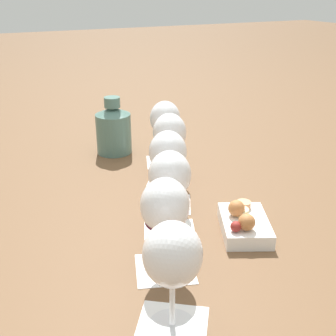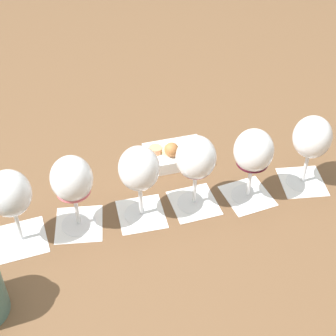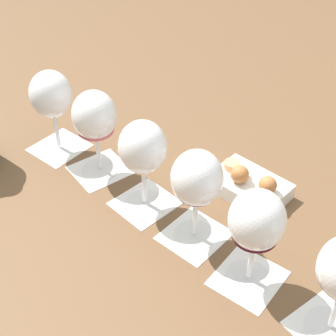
{
  "view_description": "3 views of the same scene",
  "coord_description": "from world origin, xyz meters",
  "px_view_note": "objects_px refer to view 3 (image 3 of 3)",
  "views": [
    {
      "loc": [
        0.72,
        -0.34,
        0.47
      ],
      "look_at": [
        0.0,
        0.0,
        0.12
      ],
      "focal_mm": 45.0,
      "sensor_mm": 36.0,
      "label": 1
    },
    {
      "loc": [
        -0.5,
        -0.59,
        0.79
      ],
      "look_at": [
        0.0,
        0.0,
        0.12
      ],
      "focal_mm": 55.0,
      "sensor_mm": 36.0,
      "label": 2
    },
    {
      "loc": [
        0.21,
        -0.61,
        0.64
      ],
      "look_at": [
        0.0,
        0.0,
        0.12
      ],
      "focal_mm": 55.0,
      "sensor_mm": 36.0,
      "label": 3
    }
  ],
  "objects_px": {
    "wine_glass_4": "(256,224)",
    "snack_dish": "(249,185)",
    "wine_glass_1": "(95,119)",
    "wine_glass_3": "(197,182)",
    "wine_glass_0": "(51,98)",
    "wine_glass_2": "(143,151)"
  },
  "relations": [
    {
      "from": "wine_glass_1",
      "to": "wine_glass_2",
      "type": "relative_size",
      "value": 1.0
    },
    {
      "from": "wine_glass_1",
      "to": "wine_glass_4",
      "type": "xyz_separation_m",
      "value": [
        0.33,
        -0.17,
        -0.0
      ]
    },
    {
      "from": "wine_glass_1",
      "to": "snack_dish",
      "type": "xyz_separation_m",
      "value": [
        0.29,
        0.03,
        -0.1
      ]
    },
    {
      "from": "wine_glass_1",
      "to": "wine_glass_2",
      "type": "distance_m",
      "value": 0.13
    },
    {
      "from": "wine_glass_3",
      "to": "snack_dish",
      "type": "relative_size",
      "value": 1.06
    },
    {
      "from": "wine_glass_2",
      "to": "wine_glass_4",
      "type": "bearing_deg",
      "value": -26.55
    },
    {
      "from": "wine_glass_3",
      "to": "snack_dish",
      "type": "xyz_separation_m",
      "value": [
        0.06,
        0.14,
        -0.1
      ]
    },
    {
      "from": "wine_glass_0",
      "to": "wine_glass_3",
      "type": "relative_size",
      "value": 1.0
    },
    {
      "from": "wine_glass_0",
      "to": "wine_glass_1",
      "type": "distance_m",
      "value": 0.12
    },
    {
      "from": "wine_glass_4",
      "to": "snack_dish",
      "type": "distance_m",
      "value": 0.22
    },
    {
      "from": "wine_glass_0",
      "to": "wine_glass_1",
      "type": "relative_size",
      "value": 1.0
    },
    {
      "from": "wine_glass_2",
      "to": "wine_glass_4",
      "type": "xyz_separation_m",
      "value": [
        0.21,
        -0.11,
        0.0
      ]
    },
    {
      "from": "wine_glass_1",
      "to": "snack_dish",
      "type": "distance_m",
      "value": 0.31
    },
    {
      "from": "wine_glass_4",
      "to": "snack_dish",
      "type": "bearing_deg",
      "value": 102.03
    },
    {
      "from": "wine_glass_1",
      "to": "wine_glass_2",
      "type": "bearing_deg",
      "value": -27.26
    },
    {
      "from": "wine_glass_1",
      "to": "snack_dish",
      "type": "height_order",
      "value": "wine_glass_1"
    },
    {
      "from": "wine_glass_1",
      "to": "wine_glass_4",
      "type": "bearing_deg",
      "value": -26.8
    },
    {
      "from": "wine_glass_2",
      "to": "snack_dish",
      "type": "distance_m",
      "value": 0.22
    },
    {
      "from": "wine_glass_2",
      "to": "snack_dish",
      "type": "xyz_separation_m",
      "value": [
        0.17,
        0.09,
        -0.1
      ]
    },
    {
      "from": "wine_glass_4",
      "to": "wine_glass_0",
      "type": "bearing_deg",
      "value": 154.93
    },
    {
      "from": "wine_glass_1",
      "to": "wine_glass_3",
      "type": "xyz_separation_m",
      "value": [
        0.23,
        -0.11,
        -0.0
      ]
    },
    {
      "from": "wine_glass_2",
      "to": "wine_glass_3",
      "type": "relative_size",
      "value": 1.0
    }
  ]
}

